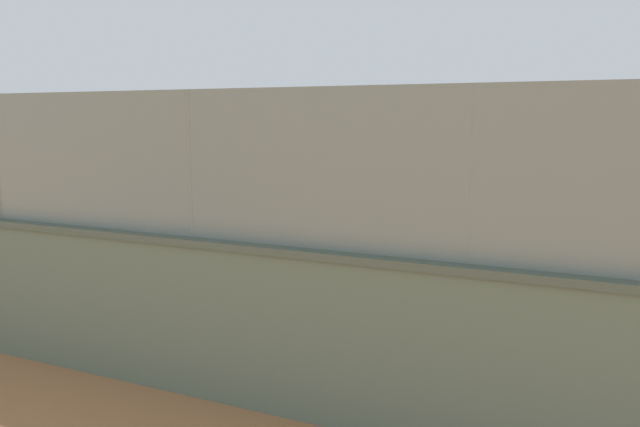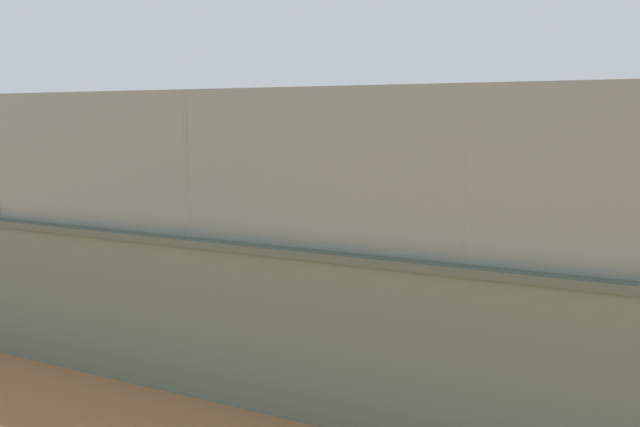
% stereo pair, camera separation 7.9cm
% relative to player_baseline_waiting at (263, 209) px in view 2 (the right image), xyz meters
% --- Properties ---
extents(ground_plane, '(260.00, 260.00, 0.00)m').
position_rel_player_baseline_waiting_xyz_m(ground_plane, '(-3.45, -5.26, -0.88)').
color(ground_plane, '#A36B42').
extents(perimeter_wall, '(25.65, 0.49, 1.82)m').
position_rel_player_baseline_waiting_xyz_m(perimeter_wall, '(-0.94, 8.18, 0.04)').
color(perimeter_wall, slate).
rests_on(perimeter_wall, ground_plane).
extents(player_baseline_waiting, '(0.71, 1.21, 1.50)m').
position_rel_player_baseline_waiting_xyz_m(player_baseline_waiting, '(0.00, 0.00, 0.00)').
color(player_baseline_waiting, navy).
rests_on(player_baseline_waiting, ground_plane).
extents(player_at_service_line, '(0.69, 0.82, 1.49)m').
position_rel_player_baseline_waiting_xyz_m(player_at_service_line, '(-5.75, -6.04, -0.02)').
color(player_at_service_line, black).
rests_on(player_at_service_line, ground_plane).
extents(player_near_wall_returning, '(1.07, 0.75, 1.63)m').
position_rel_player_baseline_waiting_xyz_m(player_near_wall_returning, '(-3.92, -2.66, 0.08)').
color(player_near_wall_returning, navy).
rests_on(player_near_wall_returning, ground_plane).
extents(sports_ball, '(0.09, 0.09, 0.09)m').
position_rel_player_baseline_waiting_xyz_m(sports_ball, '(-0.01, 1.45, -0.84)').
color(sports_ball, yellow).
rests_on(sports_ball, ground_plane).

